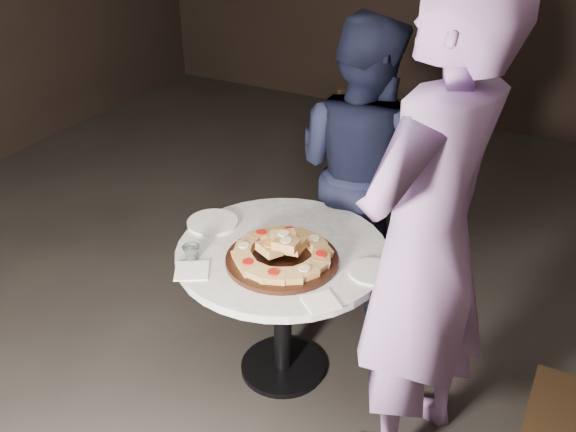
% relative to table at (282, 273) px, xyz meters
% --- Properties ---
extents(floor, '(7.00, 7.00, 0.00)m').
position_rel_table_xyz_m(floor, '(0.01, -0.12, -0.53)').
color(floor, black).
rests_on(floor, ground).
extents(table, '(1.00, 1.00, 0.66)m').
position_rel_table_xyz_m(table, '(0.00, 0.00, 0.00)').
color(table, black).
rests_on(table, ground).
extents(serving_board, '(0.49, 0.49, 0.02)m').
position_rel_table_xyz_m(serving_board, '(0.04, -0.08, 0.13)').
color(serving_board, black).
rests_on(serving_board, table).
extents(focaccia_pile, '(0.40, 0.40, 0.11)m').
position_rel_table_xyz_m(focaccia_pile, '(0.04, -0.08, 0.17)').
color(focaccia_pile, '#B48545').
rests_on(focaccia_pile, serving_board).
extents(plate_left, '(0.28, 0.28, 0.01)m').
position_rel_table_xyz_m(plate_left, '(-0.36, 0.04, 0.13)').
color(plate_left, white).
rests_on(plate_left, table).
extents(plate_right, '(0.18, 0.18, 0.01)m').
position_rel_table_xyz_m(plate_right, '(0.38, 0.01, 0.13)').
color(plate_right, white).
rests_on(plate_right, table).
extents(water_glass, '(0.09, 0.09, 0.06)m').
position_rel_table_xyz_m(water_glass, '(-0.28, -0.24, 0.15)').
color(water_glass, silver).
rests_on(water_glass, table).
extents(napkin_near, '(0.18, 0.18, 0.01)m').
position_rel_table_xyz_m(napkin_near, '(-0.23, -0.31, 0.13)').
color(napkin_near, white).
rests_on(napkin_near, table).
extents(napkin_far, '(0.16, 0.16, 0.01)m').
position_rel_table_xyz_m(napkin_far, '(0.29, -0.25, 0.12)').
color(napkin_far, white).
rests_on(napkin_far, table).
extents(chair_far, '(0.50, 0.52, 1.03)m').
position_rel_table_xyz_m(chair_far, '(0.07, 1.07, 0.06)').
color(chair_far, black).
rests_on(chair_far, ground).
extents(diner_navy, '(0.84, 0.73, 1.49)m').
position_rel_table_xyz_m(diner_navy, '(0.06, 0.68, 0.21)').
color(diner_navy, black).
rests_on(diner_navy, ground).
extents(diner_teal, '(0.62, 0.77, 1.85)m').
position_rel_table_xyz_m(diner_teal, '(0.61, -0.13, 0.39)').
color(diner_teal, '#856BA8').
rests_on(diner_teal, ground).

